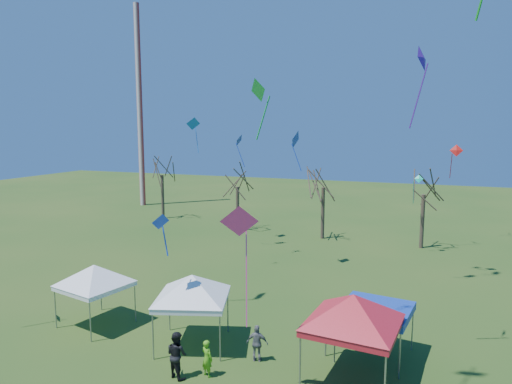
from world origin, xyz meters
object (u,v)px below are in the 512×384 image
Objects in this scene: tent_blue at (375,311)px; tree_2 at (324,169)px; radio_mast at (140,107)px; tree_0 at (162,159)px; tent_red at (354,301)px; person_dark at (177,354)px; tent_white_west at (94,269)px; tree_3 at (425,175)px; tent_white_mid at (192,280)px; tree_1 at (237,171)px; person_grey at (257,343)px; person_green at (207,358)px.

tree_2 is at bearing 108.36° from tent_blue.
radio_mast is 11.45m from tree_0.
tent_red is at bearing -74.89° from tree_2.
tent_red is 7.32m from person_dark.
tent_blue is (32.39, -29.97, -10.42)m from radio_mast.
tent_white_west is 0.85× the size of tent_red.
radio_mast is 3.16× the size of tree_3.
tree_1 is at bearing 107.88° from tent_white_mid.
radio_mast is 2.96× the size of tree_0.
tent_white_west is at bearing -64.90° from tree_0.
tree_0 reaches higher than tent_white_mid.
tent_blue is 8.56m from person_dark.
person_grey is (2.12, -22.51, -5.49)m from tree_2.
person_green is (-5.50, -1.56, -2.60)m from tent_red.
tent_red is 2.82m from tent_blue.
tree_3 is 24.02m from tent_white_mid.
person_dark is at bearing -72.43° from tree_1.
person_dark is at bearing -109.88° from tree_3.
tree_1 is 4.74× the size of person_grey.
tree_2 is 2.51× the size of tent_blue.
tent_red reaches higher than tent_blue.
tent_white_mid is (5.62, -0.20, 0.19)m from tent_white_west.
tree_2 reaches higher than person_green.
tent_white_mid is at bearing -166.99° from tent_blue.
radio_mast is at bearing 163.69° from tree_3.
tree_3 is 4.19× the size of person_dark.
tree_0 reaches higher than person_green.
person_green is (9.05, -24.61, -5.03)m from tree_1.
radio_mast is 5.33× the size of tent_red.
tent_red is 2.49× the size of person_dark.
tent_red is at bearing -45.56° from radio_mast.
radio_mast reaches higher than tent_white_west.
person_green is at bearing -52.26° from radio_mast.
person_dark is (-7.20, -4.48, -1.14)m from tent_blue.
person_dark is (-1.11, -0.48, 0.19)m from person_green.
person_green is 1.22m from person_dark.
tent_white_mid is at bearing -15.39° from person_grey.
tent_blue is at bearing -53.68° from tree_1.
tree_3 is at bearing 54.95° from tent_white_west.
radio_mast is at bearing 151.52° from tree_1.
tree_3 is at bearing -2.27° from tree_2.
tree_0 is at bearing 124.53° from tent_white_mid.
radio_mast is at bearing 134.44° from tent_red.
person_dark is at bearing -148.15° from tent_blue.
person_green is at bearing -69.81° from tree_1.
person_dark is (-0.45, -24.82, -5.35)m from tree_2.
person_dark reaches higher than person_grey.
tree_2 is 24.97m from person_green.
tree_1 is at bearing -28.48° from radio_mast.
tree_3 reaches higher than tree_1.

